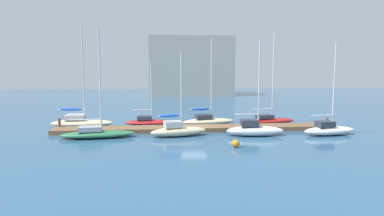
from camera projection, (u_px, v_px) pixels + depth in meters
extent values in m
plane|color=#2D567A|center=(194.00, 131.00, 33.63)|extent=(120.00, 120.00, 0.00)
cube|color=brown|center=(194.00, 128.00, 33.60)|extent=(27.16, 2.32, 0.42)
cylinder|color=brown|center=(60.00, 124.00, 33.35)|extent=(0.28, 0.28, 1.28)
cylinder|color=brown|center=(327.00, 124.00, 33.75)|extent=(0.28, 0.28, 1.28)
ellipsoid|color=beige|center=(82.00, 123.00, 35.43)|extent=(6.48, 2.34, 0.81)
cube|color=silver|center=(75.00, 117.00, 35.30)|extent=(1.97, 1.57, 0.53)
cylinder|color=silver|center=(83.00, 73.00, 34.80)|extent=(0.14, 0.14, 9.56)
cylinder|color=silver|center=(71.00, 109.00, 35.18)|extent=(2.70, 0.18, 0.11)
ellipsoid|color=blue|center=(71.00, 109.00, 35.18)|extent=(2.44, 0.42, 0.28)
ellipsoid|color=#2D7047|center=(98.00, 134.00, 30.20)|extent=(6.68, 2.46, 0.64)
cube|color=#9EA3AD|center=(90.00, 129.00, 30.01)|extent=(2.08, 1.45, 0.42)
cylinder|color=silver|center=(100.00, 80.00, 29.66)|extent=(0.14, 0.14, 8.95)
cylinder|color=silver|center=(85.00, 120.00, 29.83)|extent=(2.74, 0.40, 0.11)
ellipsoid|color=#B21E1E|center=(149.00, 123.00, 36.38)|extent=(5.11, 1.77, 0.64)
cube|color=#333842|center=(145.00, 118.00, 36.28)|extent=(1.55, 1.18, 0.42)
cylinder|color=silver|center=(151.00, 91.00, 35.97)|extent=(0.13, 0.13, 6.14)
cylinder|color=silver|center=(142.00, 110.00, 36.16)|extent=(2.13, 0.16, 0.10)
ellipsoid|color=beige|center=(179.00, 132.00, 30.95)|extent=(5.39, 2.51, 0.85)
cube|color=silver|center=(173.00, 124.00, 30.71)|extent=(1.74, 1.35, 0.55)
cylinder|color=silver|center=(181.00, 90.00, 30.55)|extent=(0.13, 0.13, 6.64)
cylinder|color=silver|center=(170.00, 116.00, 30.53)|extent=(2.16, 0.53, 0.10)
ellipsoid|color=blue|center=(170.00, 116.00, 30.53)|extent=(1.99, 0.73, 0.28)
ellipsoid|color=beige|center=(208.00, 121.00, 36.99)|extent=(5.91, 2.56, 0.69)
cube|color=#333842|center=(203.00, 116.00, 36.78)|extent=(1.88, 1.45, 0.45)
cylinder|color=silver|center=(211.00, 79.00, 36.48)|extent=(0.13, 0.13, 8.51)
cylinder|color=silver|center=(200.00, 109.00, 36.60)|extent=(2.39, 0.47, 0.11)
ellipsoid|color=blue|center=(200.00, 109.00, 36.60)|extent=(2.19, 0.68, 0.28)
ellipsoid|color=white|center=(255.00, 131.00, 31.09)|extent=(5.37, 1.92, 0.91)
cube|color=#333842|center=(249.00, 123.00, 30.98)|extent=(1.65, 1.21, 0.59)
cylinder|color=silver|center=(259.00, 83.00, 30.55)|extent=(0.13, 0.13, 7.78)
cylinder|color=silver|center=(246.00, 114.00, 30.87)|extent=(2.22, 0.24, 0.11)
ellipsoid|color=#B21E1E|center=(269.00, 121.00, 37.47)|extent=(6.08, 2.57, 0.63)
cube|color=#333842|center=(265.00, 117.00, 37.27)|extent=(1.92, 1.47, 0.41)
cylinder|color=silver|center=(273.00, 75.00, 36.91)|extent=(0.14, 0.14, 9.40)
cylinder|color=silver|center=(262.00, 109.00, 37.09)|extent=(2.46, 0.45, 0.11)
ellipsoid|color=white|center=(329.00, 131.00, 31.47)|extent=(5.26, 2.31, 0.80)
cube|color=#333842|center=(325.00, 124.00, 31.27)|extent=(1.67, 1.35, 0.52)
cylinder|color=silver|center=(334.00, 85.00, 30.99)|extent=(0.13, 0.13, 7.65)
cylinder|color=silver|center=(322.00, 115.00, 31.10)|extent=(2.13, 0.39, 0.10)
sphere|color=orange|center=(236.00, 143.00, 26.73)|extent=(0.62, 0.62, 0.62)
cube|color=#ADA89E|center=(191.00, 66.00, 72.64)|extent=(17.41, 8.98, 12.35)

